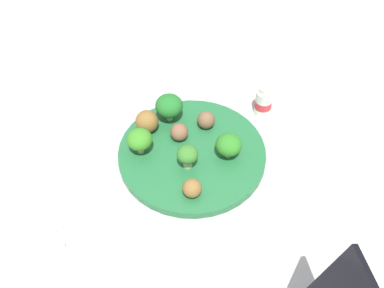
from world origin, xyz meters
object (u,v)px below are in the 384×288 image
Objects in this scene: broccoli_floret_front_left at (229,145)px; fork at (76,235)px; yogurt_bottle at (263,102)px; broccoli_floret_mid_left at (140,140)px; meatball_front_right at (181,131)px; knife at (66,220)px; meatball_front_left at (147,122)px; napkin at (76,227)px; meatball_near_rim at (206,120)px; meatball_mid_left at (192,188)px; plate at (192,154)px; broccoli_floret_near_rim at (169,106)px; broccoli_floret_back_left at (188,155)px.

broccoli_floret_front_left is 0.41× the size of fork.
yogurt_bottle is (-0.14, -0.06, -0.02)m from broccoli_floret_front_left.
broccoli_floret_mid_left is 0.08m from meatball_front_right.
broccoli_floret_front_left is at bearing 169.01° from knife.
knife is (0.22, 0.09, -0.03)m from meatball_front_left.
knife is at bearing 21.38° from meatball_front_left.
broccoli_floret_mid_left is 1.19× the size of meatball_front_left.
napkin is (0.21, 0.11, -0.04)m from meatball_front_left.
meatball_near_rim is at bearing -99.29° from broccoli_floret_front_left.
meatball_mid_left is 0.21m from fork.
plate is 2.31× the size of fork.
meatball_near_rim is (-0.06, -0.04, 0.03)m from plate.
fork is at bearing 5.64° from plate.
broccoli_floret_mid_left is 1.56× the size of meatball_mid_left.
broccoli_floret_near_rim is at bearing -98.79° from plate.
plate is 0.10m from meatball_mid_left.
meatball_front_left reaches higher than meatball_mid_left.
meatball_front_right reaches higher than napkin.
yogurt_bottle is (-0.45, 0.00, 0.02)m from knife.
meatball_mid_left is 0.28× the size of fork.
meatball_mid_left reaches higher than napkin.
broccoli_floret_back_left is 0.29× the size of napkin.
broccoli_floret_front_left is 0.30m from napkin.
meatball_front_right reaches higher than fork.
knife is at bearing -2.26° from plate.
meatball_front_left is (0.05, -0.00, -0.01)m from broccoli_floret_near_rim.
fork is at bearing 14.19° from meatball_front_right.
yogurt_bottle is (-0.25, -0.09, -0.00)m from meatball_mid_left.
broccoli_floret_back_left is (0.08, -0.02, 0.00)m from broccoli_floret_front_left.
broccoli_floret_mid_left is 0.16m from broccoli_floret_front_left.
meatball_front_left is at bearing -97.26° from meatball_mid_left.
napkin is at bearing -20.25° from meatball_mid_left.
napkin is at bearing 111.02° from knife.
knife is (0.01, -0.02, 0.00)m from napkin.
broccoli_floret_front_left is 1.11× the size of meatball_front_left.
broccoli_floret_near_rim reaches higher than broccoli_floret_back_left.
plate is 0.26m from fork.
yogurt_bottle is at bearing -171.49° from broccoli_floret_back_left.
meatball_near_rim is at bearing 128.24° from broccoli_floret_near_rim.
meatball_front_right reaches higher than plate.
plate is 5.61× the size of broccoli_floret_front_left.
broccoli_floret_mid_left is 0.37× the size of knife.
meatball_front_left reaches higher than knife.
yogurt_bottle reaches higher than plate.
meatball_mid_left reaches higher than fork.
broccoli_floret_front_left is at bearing -164.24° from meatball_mid_left.
yogurt_bottle is at bearing -160.62° from meatball_mid_left.
broccoli_floret_front_left is 1.42× the size of meatball_near_rim.
broccoli_floret_near_rim is (0.03, -0.14, 0.01)m from broccoli_floret_front_left.
broccoli_floret_back_left reaches higher than meatball_mid_left.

